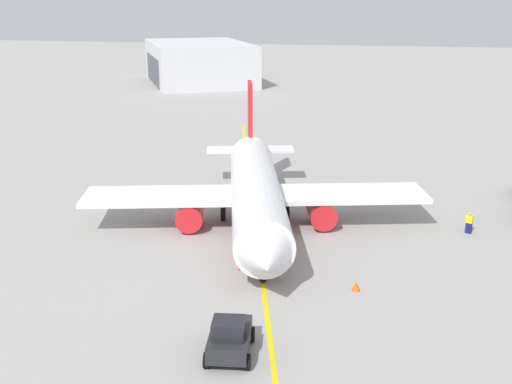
{
  "coord_description": "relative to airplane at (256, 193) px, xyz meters",
  "views": [
    {
      "loc": [
        44.95,
        9.36,
        17.41
      ],
      "look_at": [
        0.0,
        0.0,
        3.0
      ],
      "focal_mm": 43.55,
      "sensor_mm": 36.0,
      "label": 1
    }
  ],
  "objects": [
    {
      "name": "taxi_line_marking",
      "position": [
        0.45,
        0.11,
        -2.73
      ],
      "size": [
        80.65,
        20.86,
        0.01
      ],
      "primitive_type": "cube",
      "rotation": [
        0.0,
        0.0,
        0.25
      ],
      "color": "yellow",
      "rests_on": "ground"
    },
    {
      "name": "safety_cone_nose",
      "position": [
        9.89,
        8.43,
        -2.43
      ],
      "size": [
        0.55,
        0.55,
        0.62
      ],
      "primitive_type": "cone",
      "color": "#F2590F",
      "rests_on": "ground"
    },
    {
      "name": "pushback_tug",
      "position": [
        18.55,
        2.52,
        -1.73
      ],
      "size": [
        3.83,
        2.72,
        2.2
      ],
      "color": "#232328",
      "rests_on": "ground"
    },
    {
      "name": "distant_hangar",
      "position": [
        -84.32,
        -30.15,
        1.44
      ],
      "size": [
        36.42,
        31.34,
        8.37
      ],
      "color": "silver",
      "rests_on": "ground"
    },
    {
      "name": "airplane",
      "position": [
        0.0,
        0.0,
        0.0
      ],
      "size": [
        29.92,
        27.47,
        9.84
      ],
      "color": "white",
      "rests_on": "ground"
    },
    {
      "name": "ground_plane",
      "position": [
        0.45,
        0.11,
        -2.74
      ],
      "size": [
        400.0,
        400.0,
        0.0
      ],
      "primitive_type": "plane",
      "color": "#9E9B96"
    },
    {
      "name": "refueling_worker",
      "position": [
        -1.88,
        16.42,
        -1.92
      ],
      "size": [
        0.55,
        0.63,
        1.71
      ],
      "color": "navy",
      "rests_on": "ground"
    }
  ]
}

